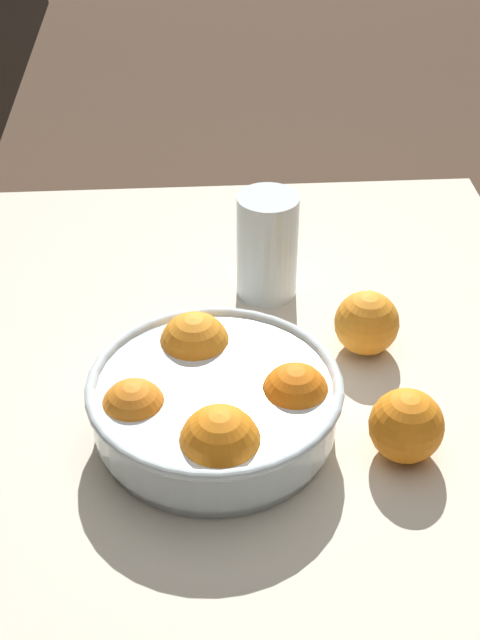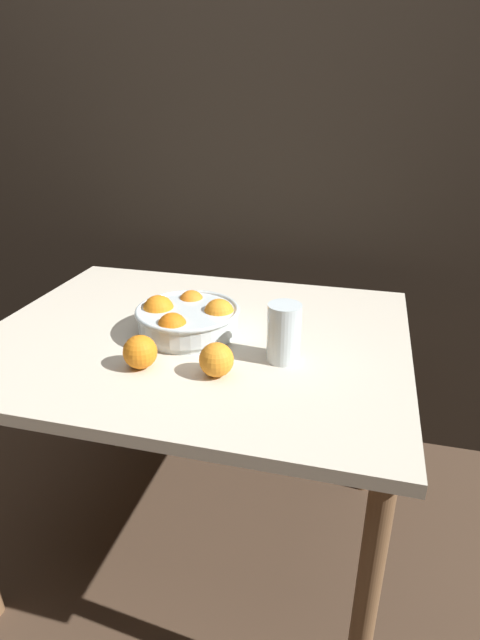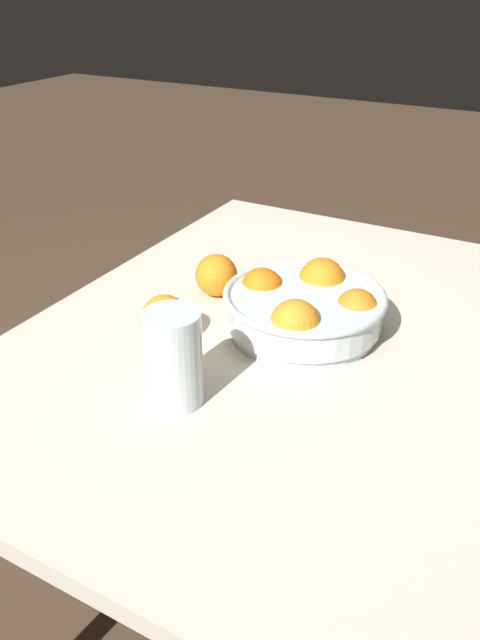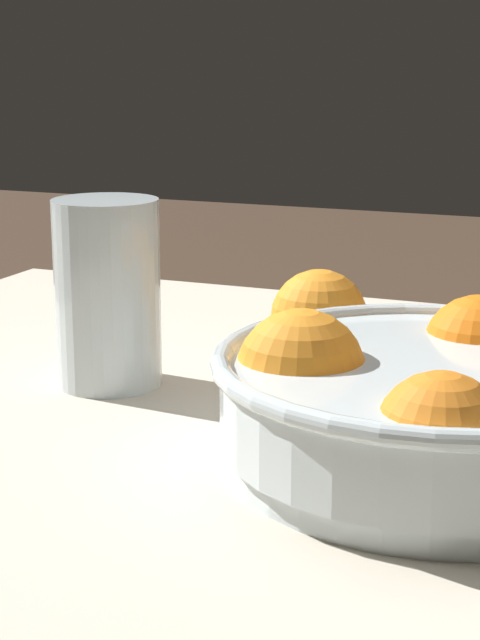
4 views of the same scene
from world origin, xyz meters
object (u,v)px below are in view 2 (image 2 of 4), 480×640
Objects in this scene: fruit_bowl at (187,318)px; orange_loose_near_bowl at (140,352)px; orange_loose_front at (216,360)px; juice_glass at (284,335)px.

orange_loose_near_bowl is (-0.04, -0.20, -0.00)m from fruit_bowl.
orange_loose_front is at bearing 2.85° from orange_loose_near_bowl.
fruit_bowl is 0.23m from orange_loose_front.
orange_loose_near_bowl and orange_loose_front have the same top height.
juice_glass is 1.81× the size of orange_loose_front.
fruit_bowl is 1.92× the size of juice_glass.
orange_loose_near_bowl is 1.01× the size of orange_loose_front.
fruit_bowl reaches higher than orange_loose_front.
juice_glass is at bearing 20.67° from orange_loose_near_bowl.
juice_glass reaches higher than fruit_bowl.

